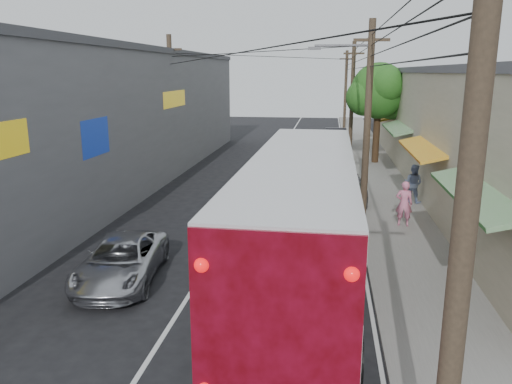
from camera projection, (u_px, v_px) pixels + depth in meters
sidewalk at (379, 182)px, 27.57m from camera, size 3.00×80.00×0.12m
building_right at (460, 123)px, 28.14m from camera, size 7.09×40.00×6.25m
building_left at (101, 116)px, 26.88m from camera, size 7.20×36.00×7.25m
utility_poles at (319, 107)px, 27.39m from camera, size 11.80×45.28×8.00m
street_tree at (380, 93)px, 32.22m from camera, size 4.40×4.00×6.60m
coach_bus at (302, 219)px, 14.09m from camera, size 3.13×13.12×3.77m
jeepney at (122, 260)px, 14.60m from camera, size 2.59×4.70×1.25m
parked_suv at (339, 182)px, 24.05m from camera, size 2.63×5.71×1.62m
parked_car_mid at (330, 151)px, 33.54m from camera, size 2.45×4.86×1.59m
parked_car_far at (336, 138)px, 40.16m from camera, size 1.96×4.81×1.55m
pedestrian_near at (404, 203)px, 19.39m from camera, size 0.70×0.51×1.78m
pedestrian_far at (413, 183)px, 22.89m from camera, size 1.09×1.02×1.77m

